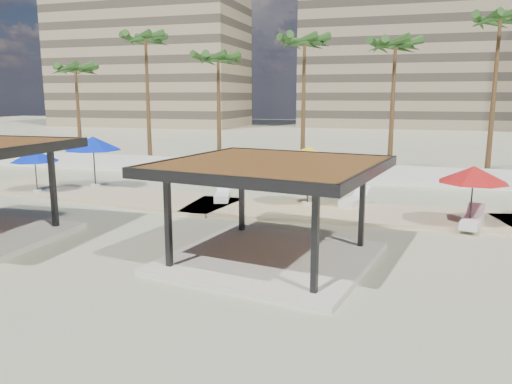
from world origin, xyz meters
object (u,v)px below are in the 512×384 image
lounger_a (222,196)px  lounger_c (472,221)px  umbrella_c (474,175)px  umbrella_a (93,143)px  pavilion_central (271,202)px  lounger_b (355,201)px

lounger_a → lounger_c: lounger_a is taller
umbrella_c → lounger_a: size_ratio=1.62×
umbrella_a → pavilion_central: bearing=-35.4°
pavilion_central → lounger_a: 9.57m
lounger_a → lounger_c: (11.66, -1.94, -0.00)m
umbrella_c → lounger_c: size_ratio=1.64×
umbrella_a → lounger_a: size_ratio=1.82×
umbrella_c → lounger_c: (0.10, 0.05, -1.94)m
umbrella_a → lounger_b: (15.18, -0.67, -2.31)m
pavilion_central → lounger_a: bearing=130.3°
pavilion_central → lounger_b: pavilion_central is taller
pavilion_central → lounger_a: (-4.84, 8.09, -1.63)m
umbrella_c → lounger_b: umbrella_c is taller
umbrella_c → lounger_b: (-4.93, 2.73, -1.93)m
umbrella_a → lounger_c: umbrella_a is taller
lounger_a → lounger_c: bearing=-116.1°
pavilion_central → lounger_a: pavilion_central is taller
lounger_c → umbrella_c: bearing=129.8°
pavilion_central → umbrella_c: bearing=51.6°
pavilion_central → lounger_c: size_ratio=3.49×
pavilion_central → lounger_b: bearing=87.9°
lounger_c → umbrella_a: bearing=95.0°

